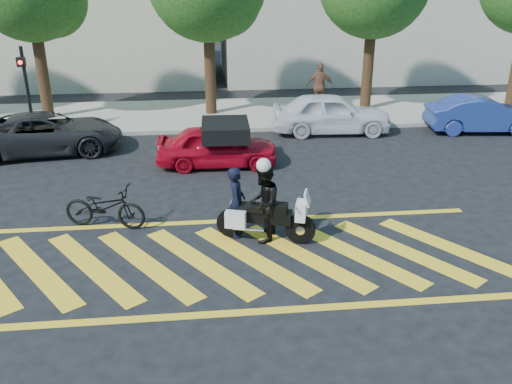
{
  "coord_description": "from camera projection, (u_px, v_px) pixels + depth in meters",
  "views": [
    {
      "loc": [
        -0.5,
        -9.96,
        5.69
      ],
      "look_at": [
        0.69,
        1.14,
        1.05
      ],
      "focal_mm": 38.0,
      "sensor_mm": 36.0,
      "label": 1
    }
  ],
  "objects": [
    {
      "name": "signal_pole",
      "position": [
        26.0,
        84.0,
        18.94
      ],
      "size": [
        0.28,
        0.43,
        3.2
      ],
      "color": "black",
      "rests_on": "ground"
    },
    {
      "name": "sidewalk",
      "position": [
        211.0,
        114.0,
        22.37
      ],
      "size": [
        60.0,
        5.0,
        0.15
      ],
      "primitive_type": "cube",
      "color": "#9E998E",
      "rests_on": "ground"
    },
    {
      "name": "red_convertible",
      "position": [
        217.0,
        146.0,
        16.59
      ],
      "size": [
        3.73,
        1.59,
        1.26
      ],
      "primitive_type": "imported",
      "rotation": [
        0.0,
        0.0,
        1.54
      ],
      "color": "#B9081D",
      "rests_on": "ground"
    },
    {
      "name": "pedestrian_right",
      "position": [
        320.0,
        87.0,
        22.44
      ],
      "size": [
        1.21,
        0.68,
        1.94
      ],
      "primitive_type": "imported",
      "rotation": [
        0.0,
        0.0,
        2.95
      ],
      "color": "brown",
      "rests_on": "sidewalk"
    },
    {
      "name": "bicycle",
      "position": [
        105.0,
        207.0,
        12.65
      ],
      "size": [
        2.07,
        1.17,
        1.03
      ],
      "primitive_type": "imported",
      "rotation": [
        0.0,
        0.0,
        1.3
      ],
      "color": "black",
      "rests_on": "ground"
    },
    {
      "name": "parked_right",
      "position": [
        482.0,
        115.0,
        20.02
      ],
      "size": [
        4.12,
        1.8,
        1.32
      ],
      "primitive_type": "imported",
      "rotation": [
        0.0,
        0.0,
        1.47
      ],
      "color": "navy",
      "rests_on": "ground"
    },
    {
      "name": "officer_bike",
      "position": [
        237.0,
        202.0,
        12.15
      ],
      "size": [
        0.44,
        0.63,
        1.64
      ],
      "primitive_type": "imported",
      "rotation": [
        0.0,
        0.0,
        1.49
      ],
      "color": "black",
      "rests_on": "ground"
    },
    {
      "name": "police_motorcycle",
      "position": [
        264.0,
        218.0,
        12.05
      ],
      "size": [
        2.18,
        1.07,
        0.99
      ],
      "rotation": [
        0.0,
        0.0,
        -0.31
      ],
      "color": "black",
      "rests_on": "ground"
    },
    {
      "name": "parked_mid_right",
      "position": [
        331.0,
        113.0,
        19.88
      ],
      "size": [
        4.43,
        1.99,
        1.48
      ],
      "primitive_type": "imported",
      "rotation": [
        0.0,
        0.0,
        1.52
      ],
      "color": "white",
      "rests_on": "ground"
    },
    {
      "name": "parked_mid_left",
      "position": [
        47.0,
        133.0,
        17.74
      ],
      "size": [
        5.05,
        2.84,
        1.33
      ],
      "primitive_type": "imported",
      "rotation": [
        0.0,
        0.0,
        1.71
      ],
      "color": "black",
      "rests_on": "ground"
    },
    {
      "name": "crosswalk",
      "position": [
        227.0,
        260.0,
        11.37
      ],
      "size": [
        12.33,
        4.0,
        0.01
      ],
      "color": "yellow",
      "rests_on": "ground"
    },
    {
      "name": "officer_moto",
      "position": [
        263.0,
        203.0,
        11.9
      ],
      "size": [
        0.91,
        1.03,
        1.79
      ],
      "primitive_type": "imported",
      "rotation": [
        0.0,
        0.0,
        -1.88
      ],
      "color": "black",
      "rests_on": "ground"
    },
    {
      "name": "ground",
      "position": [
        229.0,
        260.0,
        11.38
      ],
      "size": [
        90.0,
        90.0,
        0.0
      ],
      "primitive_type": "plane",
      "color": "black",
      "rests_on": "ground"
    }
  ]
}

